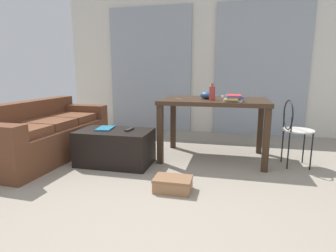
# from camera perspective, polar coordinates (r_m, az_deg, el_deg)

# --- Properties ---
(ground_plane) EXTENTS (8.04, 8.04, 0.00)m
(ground_plane) POSITION_cam_1_polar(r_m,az_deg,el_deg) (3.31, 3.06, -8.53)
(ground_plane) COLOR gray
(wall_back) EXTENTS (5.21, 0.10, 2.53)m
(wall_back) POSITION_cam_1_polar(r_m,az_deg,el_deg) (5.17, 7.43, 12.78)
(wall_back) COLOR silver
(wall_back) RESTS_ON ground
(curtains) EXTENTS (3.56, 0.03, 2.28)m
(curtains) POSITION_cam_1_polar(r_m,az_deg,el_deg) (5.09, 7.30, 11.42)
(curtains) COLOR #99A3AD
(curtains) RESTS_ON ground
(couch) EXTENTS (0.90, 1.89, 0.73)m
(couch) POSITION_cam_1_polar(r_m,az_deg,el_deg) (3.98, -24.49, -1.71)
(couch) COLOR brown
(couch) RESTS_ON ground
(coffee_table) EXTENTS (0.88, 0.53, 0.42)m
(coffee_table) POSITION_cam_1_polar(r_m,az_deg,el_deg) (3.41, -10.95, -4.37)
(coffee_table) COLOR black
(coffee_table) RESTS_ON ground
(craft_table) EXTENTS (1.33, 0.85, 0.78)m
(craft_table) POSITION_cam_1_polar(r_m,az_deg,el_deg) (3.55, 9.55, 3.89)
(craft_table) COLOR #382619
(craft_table) RESTS_ON ground
(wire_chair) EXTENTS (0.36, 0.37, 0.80)m
(wire_chair) POSITION_cam_1_polar(r_m,az_deg,el_deg) (3.55, 24.61, 0.19)
(wire_chair) COLOR silver
(wire_chair) RESTS_ON ground
(bottle_near) EXTENTS (0.07, 0.07, 0.20)m
(bottle_near) POSITION_cam_1_polar(r_m,az_deg,el_deg) (3.34, 9.17, 6.72)
(bottle_near) COLOR #99332D
(bottle_near) RESTS_ON craft_table
(bowl) EXTENTS (0.18, 0.18, 0.10)m
(bowl) POSITION_cam_1_polar(r_m,az_deg,el_deg) (3.54, 8.17, 6.42)
(bowl) COLOR #2D4C7A
(bowl) RESTS_ON craft_table
(book_stack) EXTENTS (0.24, 0.32, 0.07)m
(book_stack) POSITION_cam_1_polar(r_m,az_deg,el_deg) (3.32, 13.39, 5.70)
(book_stack) COLOR silver
(book_stack) RESTS_ON craft_table
(tv_remote_on_table) EXTENTS (0.10, 0.16, 0.02)m
(tv_remote_on_table) POSITION_cam_1_polar(r_m,az_deg,el_deg) (3.81, 11.72, 6.06)
(tv_remote_on_table) COLOR #B7B7B2
(tv_remote_on_table) RESTS_ON craft_table
(scissors) EXTENTS (0.09, 0.08, 0.00)m
(scissors) POSITION_cam_1_polar(r_m,az_deg,el_deg) (3.50, 2.08, 5.70)
(scissors) COLOR #9EA0A5
(scissors) RESTS_ON craft_table
(tv_remote_primary) EXTENTS (0.06, 0.19, 0.02)m
(tv_remote_primary) POSITION_cam_1_polar(r_m,az_deg,el_deg) (3.33, -8.03, -0.72)
(tv_remote_primary) COLOR #232326
(tv_remote_primary) RESTS_ON coffee_table
(magazine) EXTENTS (0.21, 0.30, 0.02)m
(magazine) POSITION_cam_1_polar(r_m,az_deg,el_deg) (3.47, -12.92, -0.47)
(magazine) COLOR #1E668C
(magazine) RESTS_ON coffee_table
(shoebox) EXTENTS (0.36, 0.24, 0.13)m
(shoebox) POSITION_cam_1_polar(r_m,az_deg,el_deg) (2.67, 1.03, -12.00)
(shoebox) COLOR #996B47
(shoebox) RESTS_ON ground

